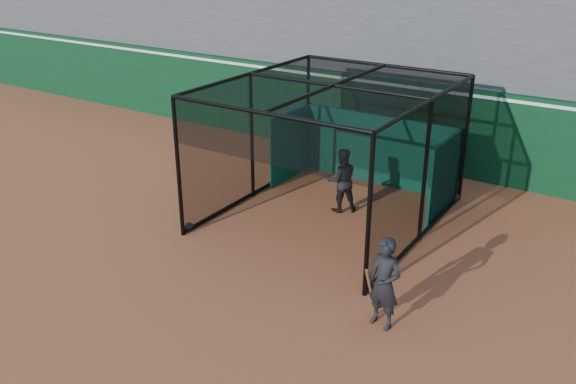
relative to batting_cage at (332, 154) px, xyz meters
The scene contains 5 objects.
ground 4.41m from the batting_cage, 95.90° to the right, with size 120.00×120.00×0.00m, color brown.
outfield_wall 4.44m from the batting_cage, 95.46° to the left, with size 50.00×0.50×2.50m.
batting_cage is the anchor object (origin of this frame).
batter 0.90m from the batting_cage, 81.69° to the left, with size 0.78×0.61×1.60m, color black.
on_deck_player 4.58m from the batting_cage, 48.95° to the right, with size 0.67×0.49×1.67m.
Camera 1 is at (6.88, -7.63, 6.27)m, focal length 38.00 mm.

